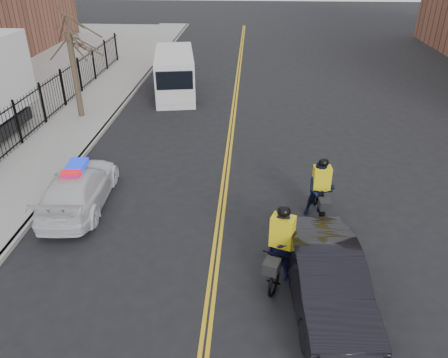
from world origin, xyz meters
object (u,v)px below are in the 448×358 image
dark_sedan (327,280)px  cargo_van (175,75)px  police_cruiser (79,188)px  cyclist_near (281,253)px  cyclist_far (320,193)px

dark_sedan → cargo_van: cargo_van is taller
police_cruiser → cargo_van: 12.22m
cyclist_near → cyclist_far: 3.38m
police_cruiser → dark_sedan: dark_sedan is taller
cargo_van → cyclist_near: 16.21m
dark_sedan → cyclist_far: bearing=80.8°
dark_sedan → cyclist_near: (-1.06, 0.95, 0.01)m
police_cruiser → cargo_van: (1.30, 12.14, 0.50)m
dark_sedan → cargo_van: size_ratio=0.77×
dark_sedan → cargo_van: (-6.28, 16.29, 0.41)m
cyclist_near → cyclist_far: (1.41, 3.07, 0.04)m
cyclist_far → cyclist_near: bearing=-118.1°
police_cruiser → cyclist_far: (7.93, -0.13, 0.14)m
cargo_van → cyclist_far: cargo_van is taller
cyclist_near → police_cruiser: bearing=173.7°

